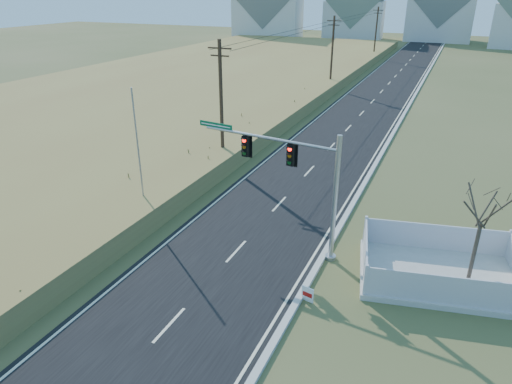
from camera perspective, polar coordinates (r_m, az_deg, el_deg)
name	(u,v)px	position (r m, az deg, el deg)	size (l,w,h in m)	color
ground	(195,297)	(20.35, -7.58, -12.92)	(260.00, 260.00, 0.00)	#444D25
road	(387,86)	(65.39, 16.02, 12.62)	(8.00, 180.00, 0.06)	black
curb	(419,88)	(64.94, 19.70, 12.13)	(0.30, 180.00, 0.18)	#B2AFA8
reed_marsh	(194,81)	(63.96, -7.75, 13.64)	(38.00, 110.00, 1.30)	olive
utility_pole_near	(221,102)	(33.36, -4.37, 11.14)	(1.80, 0.26, 9.00)	#422D1E
utility_pole_mid	(332,52)	(61.08, 9.50, 16.87)	(1.80, 0.26, 9.00)	#422D1E
utility_pole_far	(376,32)	(90.26, 14.76, 18.75)	(1.80, 0.26, 9.00)	#422D1E
condo_nw	(268,6)	(123.00, 1.55, 22.17)	(17.69, 13.38, 19.05)	silver
condo_nnw	(355,10)	(124.67, 12.24, 21.35)	(14.93, 11.17, 17.03)	silver
condo_n	(442,8)	(125.90, 22.19, 20.55)	(15.27, 10.20, 18.54)	silver
traffic_signal_mast	(300,177)	(21.81, 5.54, 1.90)	(7.89, 1.27, 6.33)	#9EA0A5
fence_enclosure	(439,273)	(22.73, 21.93, -9.37)	(7.85, 6.11, 1.61)	#B7B5AD
open_sign	(308,294)	(19.86, 6.46, -12.59)	(0.55, 0.17, 0.69)	white
flagpole	(140,168)	(26.30, -14.27, 2.92)	(0.34, 0.34, 7.48)	#B7B5AD
bare_tree	(485,206)	(19.92, 26.71, -1.55)	(2.07, 2.07, 5.49)	#4C3F33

